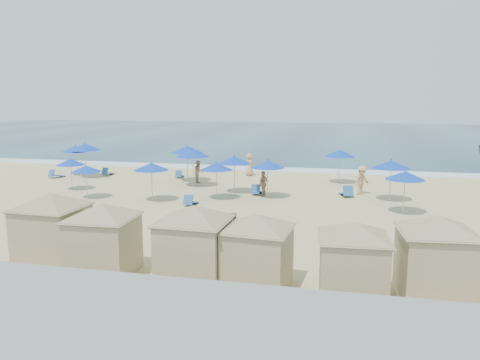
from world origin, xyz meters
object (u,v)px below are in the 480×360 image
Objects in this scene: cabana_2 at (194,234)px; umbrella_12 at (193,153)px; cabana_1 at (103,230)px; umbrella_8 at (268,164)px; umbrella_3 at (86,169)px; umbrella_11 at (405,175)px; beachgoer_1 at (263,184)px; umbrella_0 at (76,149)px; umbrella_10 at (391,164)px; beachgoer_0 at (199,171)px; trash_bin at (228,222)px; cabana_4 at (353,251)px; umbrella_1 at (70,162)px; beachgoer_2 at (362,180)px; umbrella_6 at (151,166)px; beachgoer_3 at (250,165)px; umbrella_7 at (234,160)px; cabana_0 at (52,219)px; cabana_5 at (436,246)px; umbrella_9 at (340,153)px; cabana_3 at (258,242)px; umbrella_2 at (85,147)px; umbrella_4 at (187,149)px; umbrella_5 at (216,166)px.

cabana_2 is 17.23m from umbrella_12.
cabana_1 is 1.84× the size of umbrella_8.
cabana_1 reaches higher than umbrella_3.
cabana_2 is at bearing -124.46° from umbrella_11.
umbrella_0 is at bearing -84.75° from beachgoer_1.
umbrella_10 reaches higher than beachgoer_0.
beachgoer_1 is at bearing 82.65° from trash_bin.
umbrella_1 is at bearing 143.17° from cabana_4.
umbrella_8 is 6.19m from beachgoer_2.
beachgoer_3 is (3.75, 10.32, -1.18)m from umbrella_6.
cabana_4 is at bearing -103.30° from umbrella_11.
umbrella_7 reaches higher than beachgoer_3.
umbrella_8 is (3.36, 13.79, 0.49)m from cabana_1.
umbrella_7 is (8.34, 3.66, 0.31)m from umbrella_3.
beachgoer_1 is at bearing 78.01° from cabana_1.
cabana_0 is 1.04× the size of cabana_5.
umbrella_1 is 18.45m from umbrella_9.
umbrella_0 is (-21.08, 19.01, 0.59)m from cabana_4.
cabana_3 is at bearing -41.30° from umbrella_3.
umbrella_2 is 12.69m from beachgoer_3.
cabana_5 reaches higher than beachgoer_1.
cabana_2 is 1.91× the size of umbrella_6.
beachgoer_1 is at bearing 110.13° from cabana_4.
cabana_2 reaches higher than umbrella_3.
cabana_0 is at bearing -141.14° from umbrella_11.
umbrella_4 is 5.47m from beachgoer_3.
umbrella_10 is (13.86, -3.58, -0.18)m from umbrella_4.
umbrella_2 is 1.12× the size of umbrella_7.
umbrella_1 reaches higher than umbrella_3.
beachgoer_3 is (2.89, 5.30, -1.44)m from umbrella_12.
umbrella_3 is 10.99m from umbrella_8.
trash_bin is 7.68m from umbrella_8.
umbrella_2 reaches higher than umbrella_11.
cabana_3 reaches higher than umbrella_5.
umbrella_4 reaches higher than trash_bin.
umbrella_9 is at bearing 38.51° from umbrella_6.
cabana_2 is at bearing 0.86° from cabana_1.
umbrella_2 is 1.15× the size of umbrella_8.
cabana_4 is at bearing 41.75° from beachgoer_1.
umbrella_3 is at bearing -156.32° from umbrella_7.
cabana_0 is 1.05× the size of cabana_1.
cabana_5 is at bearing -55.81° from umbrella_7.
umbrella_7 is at bearing 124.19° from cabana_5.
cabana_0 is 1.84× the size of umbrella_10.
umbrella_0 is at bearing 175.44° from umbrella_4.
umbrella_9 is at bearing 45.02° from umbrella_5.
umbrella_4 is 1.73× the size of beachgoer_1.
umbrella_4 is 5.42m from umbrella_7.
umbrella_11 is (10.59, -1.33, 0.04)m from umbrella_5.
umbrella_0 reaches higher than umbrella_6.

